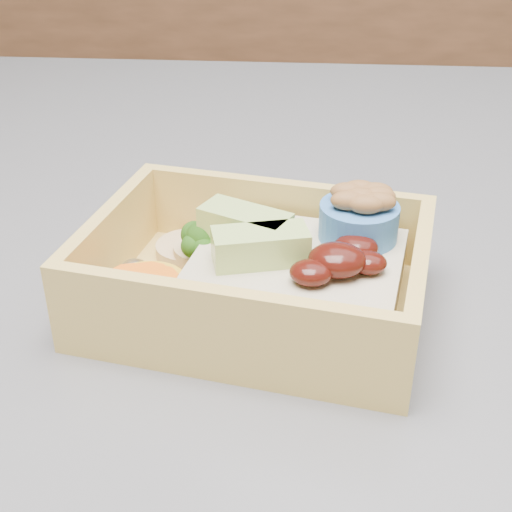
{
  "coord_description": "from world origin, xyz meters",
  "views": [
    {
      "loc": [
        0.12,
        -0.51,
        1.15
      ],
      "look_at": [
        0.1,
        -0.19,
        0.95
      ],
      "focal_mm": 50.0,
      "sensor_mm": 36.0,
      "label": 1
    }
  ],
  "objects": [
    {
      "name": "bento_box",
      "position": [
        0.11,
        -0.18,
        0.94
      ],
      "size": [
        0.2,
        0.16,
        0.07
      ],
      "rotation": [
        0.0,
        0.0,
        -0.19
      ],
      "color": "#D7B359",
      "rests_on": "island"
    }
  ]
}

